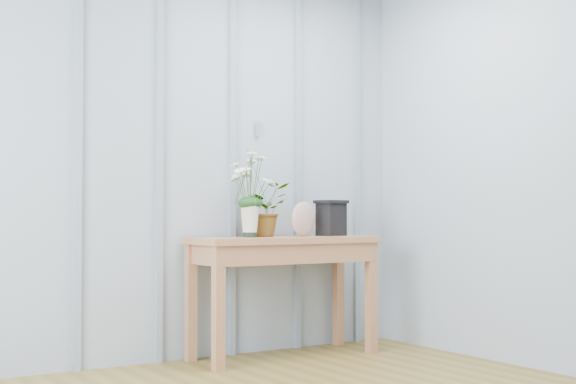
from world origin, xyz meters
TOP-DOWN VIEW (x-y plane):
  - sideboard at (0.99, 1.99)m, footprint 1.20×0.45m
  - daisy_vase at (0.75, 2.00)m, footprint 0.38×0.29m
  - spider_plant at (0.91, 2.11)m, footprint 0.32×0.29m
  - felt_disc_vessel at (1.13, 1.98)m, footprint 0.23×0.12m
  - carved_box at (1.37, 2.02)m, footprint 0.22×0.19m

SIDE VIEW (x-z plane):
  - sideboard at x=0.99m, z-range 0.26..1.01m
  - felt_disc_vessel at x=1.13m, z-range 0.75..0.97m
  - carved_box at x=1.37m, z-range 0.75..0.99m
  - spider_plant at x=0.91m, z-range 0.75..1.09m
  - daisy_vase at x=0.75m, z-range 0.82..1.36m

